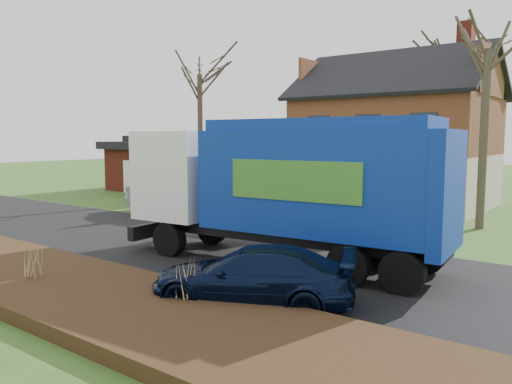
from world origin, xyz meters
The scene contains 13 objects.
ground centered at (0.00, 0.00, 0.00)m, with size 120.00×120.00×0.00m, color #2F501A.
road centered at (0.00, 0.00, 0.01)m, with size 80.00×7.00×0.02m, color black.
mulch_verge centered at (0.00, -5.30, 0.15)m, with size 80.00×3.50×0.30m, color black.
main_house centered at (1.49, 13.91, 4.03)m, with size 12.95×8.95×9.26m.
ranch_house centered at (-12.00, 13.00, 1.81)m, with size 9.80×8.20×3.70m.
garbage_truck centered at (4.27, -0.01, 2.34)m, with size 9.63×3.27×4.05m.
silver_sedan centered at (-5.18, 4.38, 0.85)m, with size 1.79×5.14×1.69m, color #A2A5A9.
navy_wagon centered at (5.57, -3.37, 0.63)m, with size 1.77×4.35×1.26m, color black.
tree_front_west centered at (-7.75, 9.35, 8.13)m, with size 3.32×3.32×9.87m.
tree_front_east centered at (7.32, 9.13, 8.03)m, with size 3.56×3.56×9.88m.
tree_back centered at (2.33, 21.63, 10.23)m, with size 3.88×3.88×12.28m.
grass_clump_mid centered at (0.84, -5.56, 0.72)m, with size 0.30×0.25×0.84m.
grass_clump_east centered at (4.78, -4.52, 0.71)m, with size 0.32×0.27×0.81m.
Camera 1 is at (11.82, -11.61, 3.56)m, focal length 35.00 mm.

